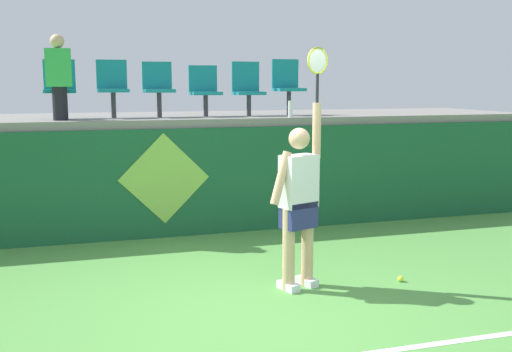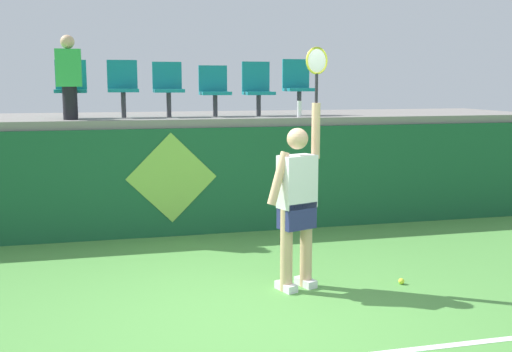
% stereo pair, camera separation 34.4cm
% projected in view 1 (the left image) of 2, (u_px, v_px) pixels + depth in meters
% --- Properties ---
extents(ground_plane, '(40.00, 40.00, 0.00)m').
position_uv_depth(ground_plane, '(259.00, 318.00, 5.64)').
color(ground_plane, '#519342').
extents(court_back_wall, '(11.51, 0.20, 1.53)m').
position_uv_depth(court_back_wall, '(191.00, 182.00, 8.66)').
color(court_back_wall, '#195633').
rests_on(court_back_wall, ground_plane).
extents(spectator_platform, '(11.51, 2.45, 0.12)m').
position_uv_depth(spectator_platform, '(176.00, 119.00, 9.65)').
color(spectator_platform, gray).
rests_on(spectator_platform, court_back_wall).
extents(tennis_player, '(0.72, 0.37, 2.52)m').
position_uv_depth(tennis_player, '(299.00, 199.00, 6.34)').
color(tennis_player, white).
rests_on(tennis_player, ground_plane).
extents(tennis_ball, '(0.07, 0.07, 0.07)m').
position_uv_depth(tennis_ball, '(401.00, 279.00, 6.66)').
color(tennis_ball, '#D1E533').
rests_on(tennis_ball, ground_plane).
extents(water_bottle, '(0.07, 0.07, 0.24)m').
position_uv_depth(water_bottle, '(290.00, 109.00, 9.05)').
color(water_bottle, white).
rests_on(water_bottle, spectator_platform).
extents(stadium_chair_0, '(0.44, 0.42, 0.84)m').
position_uv_depth(stadium_chair_0, '(60.00, 86.00, 8.64)').
color(stadium_chair_0, '#38383D').
rests_on(stadium_chair_0, spectator_platform).
extents(stadium_chair_1, '(0.44, 0.42, 0.84)m').
position_uv_depth(stadium_chair_1, '(113.00, 85.00, 8.85)').
color(stadium_chair_1, '#38383D').
rests_on(stadium_chair_1, spectator_platform).
extents(stadium_chair_2, '(0.44, 0.42, 0.82)m').
position_uv_depth(stadium_chair_2, '(158.00, 86.00, 9.04)').
color(stadium_chair_2, '#38383D').
rests_on(stadium_chair_2, spectator_platform).
extents(stadium_chair_3, '(0.44, 0.42, 0.77)m').
position_uv_depth(stadium_chair_3, '(205.00, 89.00, 9.24)').
color(stadium_chair_3, '#38383D').
rests_on(stadium_chair_3, spectator_platform).
extents(stadium_chair_4, '(0.44, 0.42, 0.84)m').
position_uv_depth(stadium_chair_4, '(247.00, 87.00, 9.44)').
color(stadium_chair_4, '#38383D').
rests_on(stadium_chair_4, spectator_platform).
extents(stadium_chair_5, '(0.44, 0.42, 0.88)m').
position_uv_depth(stadium_chair_5, '(287.00, 84.00, 9.62)').
color(stadium_chair_5, '#38383D').
rests_on(stadium_chair_5, spectator_platform).
extents(spectator_0, '(0.34, 0.20, 1.16)m').
position_uv_depth(spectator_0, '(59.00, 76.00, 8.23)').
color(spectator_0, black).
rests_on(spectator_0, spectator_platform).
extents(wall_signage_mount, '(1.27, 0.01, 1.48)m').
position_uv_depth(wall_signage_mount, '(166.00, 237.00, 8.57)').
color(wall_signage_mount, '#195633').
rests_on(wall_signage_mount, ground_plane).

